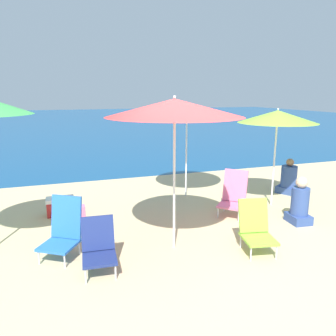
% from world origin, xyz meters
% --- Properties ---
extents(ground_plane, '(60.00, 60.00, 0.00)m').
position_xyz_m(ground_plane, '(0.00, 0.00, 0.00)').
color(ground_plane, '#D1BA89').
extents(sea_water, '(60.00, 40.00, 0.01)m').
position_xyz_m(sea_water, '(0.00, 24.90, 0.00)').
color(sea_water, navy).
rests_on(sea_water, ground).
extents(beach_umbrella_blue, '(1.80, 1.80, 2.10)m').
position_xyz_m(beach_umbrella_blue, '(0.84, 2.90, 1.93)').
color(beach_umbrella_blue, white).
rests_on(beach_umbrella_blue, ground).
extents(beach_umbrella_lime, '(1.58, 1.58, 2.02)m').
position_xyz_m(beach_umbrella_lime, '(2.33, 1.73, 1.85)').
color(beach_umbrella_lime, white).
rests_on(beach_umbrella_lime, ground).
extents(beach_umbrella_red, '(1.97, 1.97, 2.28)m').
position_xyz_m(beach_umbrella_red, '(-0.29, 0.55, 2.11)').
color(beach_umbrella_red, white).
rests_on(beach_umbrella_red, ground).
extents(beach_chair_pink, '(0.73, 0.73, 0.86)m').
position_xyz_m(beach_chair_pink, '(1.28, 1.52, 0.40)').
color(beach_chair_pink, silver).
rests_on(beach_chair_pink, ground).
extents(beach_chair_blue, '(0.69, 0.71, 0.86)m').
position_xyz_m(beach_chair_blue, '(-1.89, 0.83, 0.40)').
color(beach_chair_blue, silver).
rests_on(beach_chair_blue, ground).
extents(beach_chair_navy, '(0.47, 0.56, 0.70)m').
position_xyz_m(beach_chair_navy, '(-1.46, 0.26, 0.34)').
color(beach_chair_navy, silver).
rests_on(beach_chair_navy, ground).
extents(beach_chair_lime, '(0.55, 0.64, 0.76)m').
position_xyz_m(beach_chair_lime, '(0.84, 0.08, 0.36)').
color(beach_chair_lime, silver).
rests_on(beach_chair_lime, ground).
extents(person_seated_near, '(0.58, 0.60, 0.83)m').
position_xyz_m(person_seated_near, '(3.21, 2.33, 0.33)').
color(person_seated_near, '#334C8C').
rests_on(person_seated_near, ground).
extents(person_seated_far, '(0.38, 0.44, 0.87)m').
position_xyz_m(person_seated_far, '(2.20, 0.74, 0.36)').
color(person_seated_far, '#334C8C').
rests_on(person_seated_far, ground).
extents(backpack_pink, '(0.29, 0.19, 0.40)m').
position_xyz_m(backpack_pink, '(-1.65, 1.79, 0.19)').
color(backpack_pink, pink).
rests_on(backpack_pink, ground).
extents(water_bottle, '(0.08, 0.08, 0.26)m').
position_xyz_m(water_bottle, '(1.57, 0.90, 0.10)').
color(water_bottle, '#8CCCEA').
rests_on(water_bottle, ground).
extents(cooler_box, '(0.52, 0.29, 0.35)m').
position_xyz_m(cooler_box, '(-1.92, 2.54, 0.18)').
color(cooler_box, '#B72828').
rests_on(cooler_box, ground).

